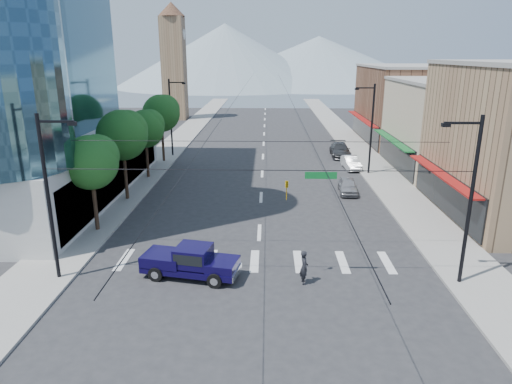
% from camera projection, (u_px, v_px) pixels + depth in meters
% --- Properties ---
extents(ground, '(160.00, 160.00, 0.00)m').
position_uv_depth(ground, '(257.00, 273.00, 25.58)').
color(ground, '#28282B').
rests_on(ground, ground).
extents(sidewalk_left, '(4.00, 120.00, 0.15)m').
position_uv_depth(sidewalk_left, '(179.00, 140.00, 64.09)').
color(sidewalk_left, gray).
rests_on(sidewalk_left, ground).
extents(sidewalk_right, '(4.00, 120.00, 0.15)m').
position_uv_depth(sidewalk_right, '(350.00, 141.00, 63.52)').
color(sidewalk_right, gray).
rests_on(sidewalk_right, ground).
extents(shop_mid, '(12.00, 14.00, 9.00)m').
position_uv_depth(shop_mid, '(457.00, 127.00, 46.73)').
color(shop_mid, tan).
rests_on(shop_mid, ground).
extents(shop_far, '(12.00, 18.00, 10.00)m').
position_uv_depth(shop_far, '(411.00, 105.00, 61.88)').
color(shop_far, brown).
rests_on(shop_far, ground).
extents(clock_tower, '(4.80, 4.80, 20.40)m').
position_uv_depth(clock_tower, '(174.00, 60.00, 82.15)').
color(clock_tower, '#8C6B4C').
rests_on(clock_tower, ground).
extents(mountain_left, '(80.00, 80.00, 22.00)m').
position_uv_depth(mountain_left, '(225.00, 55.00, 166.14)').
color(mountain_left, gray).
rests_on(mountain_left, ground).
extents(mountain_right, '(90.00, 90.00, 18.00)m').
position_uv_depth(mountain_right, '(319.00, 61.00, 175.45)').
color(mountain_right, gray).
rests_on(mountain_right, ground).
extents(tree_near, '(3.65, 3.64, 6.71)m').
position_uv_depth(tree_near, '(93.00, 160.00, 30.22)').
color(tree_near, black).
rests_on(tree_near, ground).
extents(tree_midnear, '(4.09, 4.09, 7.52)m').
position_uv_depth(tree_midnear, '(124.00, 134.00, 36.74)').
color(tree_midnear, black).
rests_on(tree_midnear, ground).
extents(tree_midfar, '(3.65, 3.64, 6.71)m').
position_uv_depth(tree_midfar, '(147.00, 127.00, 43.61)').
color(tree_midfar, black).
rests_on(tree_midfar, ground).
extents(tree_far, '(4.09, 4.09, 7.52)m').
position_uv_depth(tree_far, '(162.00, 112.00, 50.12)').
color(tree_far, black).
rests_on(tree_far, ground).
extents(signal_rig, '(21.80, 0.20, 9.00)m').
position_uv_depth(signal_rig, '(261.00, 200.00, 23.27)').
color(signal_rig, black).
rests_on(signal_rig, ground).
extents(lamp_pole_nw, '(2.00, 0.25, 9.00)m').
position_uv_depth(lamp_pole_nw, '(172.00, 115.00, 53.08)').
color(lamp_pole_nw, black).
rests_on(lamp_pole_nw, ground).
extents(lamp_pole_ne, '(2.00, 0.25, 9.00)m').
position_uv_depth(lamp_pole_ne, '(370.00, 126.00, 44.92)').
color(lamp_pole_ne, black).
rests_on(lamp_pole_ne, ground).
extents(pickup_truck, '(5.60, 2.91, 1.81)m').
position_uv_depth(pickup_truck, '(190.00, 261.00, 24.90)').
color(pickup_truck, '#0D0737').
rests_on(pickup_truck, ground).
extents(pedestrian, '(0.55, 0.75, 1.87)m').
position_uv_depth(pedestrian, '(304.00, 267.00, 24.17)').
color(pedestrian, black).
rests_on(pedestrian, ground).
extents(parked_car_near, '(1.83, 3.98, 1.32)m').
position_uv_depth(parked_car_near, '(348.00, 186.00, 39.99)').
color(parked_car_near, '#98979C').
rests_on(parked_car_near, ground).
extents(parked_car_mid, '(1.71, 4.21, 1.36)m').
position_uv_depth(parked_car_mid, '(351.00, 163.00, 48.35)').
color(parked_car_mid, white).
rests_on(parked_car_mid, ground).
extents(parked_car_far, '(2.38, 5.44, 1.56)m').
position_uv_depth(parked_car_far, '(340.00, 150.00, 54.17)').
color(parked_car_far, '#323335').
rests_on(parked_car_far, ground).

